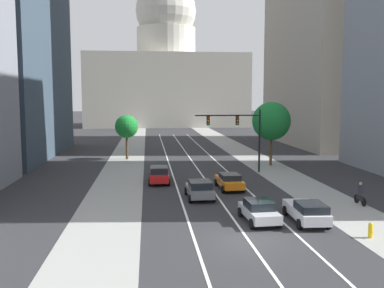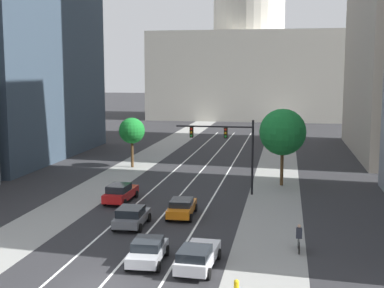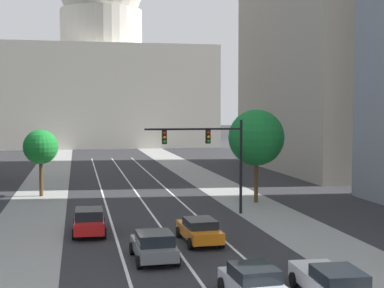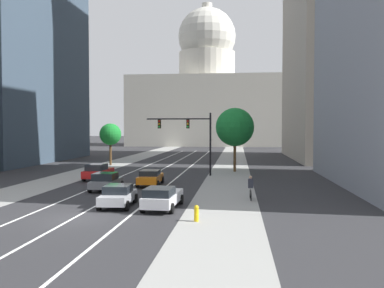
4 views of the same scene
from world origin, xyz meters
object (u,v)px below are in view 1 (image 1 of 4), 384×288
(car_orange, at_px, (229,181))
(cyclist, at_px, (360,194))
(traffic_signal_mast, at_px, (240,128))
(capitol_building, at_px, (166,73))
(street_tree_near_right, at_px, (271,121))
(car_white, at_px, (307,211))
(fire_hydrant, at_px, (371,230))
(car_red, at_px, (159,174))
(car_gray, at_px, (200,189))
(street_tree_mid_left, at_px, (127,127))
(car_silver, at_px, (259,211))

(car_orange, xyz_separation_m, cyclist, (8.66, -6.48, 0.12))
(car_orange, xyz_separation_m, traffic_signal_mast, (2.67, 8.20, 4.01))
(capitol_building, height_order, street_tree_near_right, capitol_building)
(car_white, height_order, fire_hydrant, car_white)
(car_red, bearing_deg, car_gray, -154.72)
(car_orange, xyz_separation_m, fire_hydrant, (5.50, -13.78, -0.27))
(traffic_signal_mast, bearing_deg, car_white, -88.97)
(street_tree_mid_left, bearing_deg, car_gray, -73.49)
(car_silver, height_order, fire_hydrant, car_silver)
(car_silver, bearing_deg, car_orange, -2.70)
(car_gray, bearing_deg, fire_hydrant, -142.32)
(cyclist, relative_size, street_tree_near_right, 0.23)
(car_white, bearing_deg, traffic_signal_mast, 3.70)
(fire_hydrant, bearing_deg, car_gray, 129.02)
(capitol_building, xyz_separation_m, cyclist, (10.17, -94.56, -14.19))
(cyclist, bearing_deg, capitol_building, 4.57)
(car_silver, distance_m, street_tree_near_right, 24.26)
(capitol_building, distance_m, car_white, 99.70)
(capitol_building, xyz_separation_m, street_tree_mid_left, (-8.26, -68.56, -10.80))
(cyclist, bearing_deg, traffic_signal_mast, 20.67)
(car_orange, relative_size, car_silver, 1.09)
(car_silver, relative_size, car_white, 0.86)
(capitol_building, bearing_deg, street_tree_mid_left, -96.87)
(car_silver, bearing_deg, car_white, -101.34)
(car_silver, distance_m, cyclist, 9.37)
(fire_hydrant, bearing_deg, car_orange, 111.76)
(car_orange, bearing_deg, car_silver, 177.78)
(car_gray, distance_m, street_tree_mid_left, 24.02)
(traffic_signal_mast, bearing_deg, cyclist, -67.76)
(capitol_building, height_order, car_silver, capitol_building)
(capitol_building, relative_size, car_white, 9.37)
(car_orange, distance_m, car_red, 6.98)
(car_silver, xyz_separation_m, fire_hydrant, (5.50, -3.75, -0.28))
(car_white, relative_size, cyclist, 2.76)
(car_gray, xyz_separation_m, car_white, (6.01, -7.22, -0.01))
(car_silver, distance_m, traffic_signal_mast, 18.86)
(street_tree_near_right, bearing_deg, car_orange, -120.36)
(capitol_building, relative_size, fire_hydrant, 48.93)
(car_silver, distance_m, car_white, 3.04)
(car_gray, distance_m, car_red, 7.42)
(car_gray, relative_size, cyclist, 2.35)
(car_red, height_order, street_tree_near_right, street_tree_near_right)
(car_red, distance_m, street_tree_mid_left, 16.79)
(cyclist, xyz_separation_m, street_tree_mid_left, (-18.43, 25.99, 3.39))
(traffic_signal_mast, xyz_separation_m, cyclist, (6.00, -14.67, -3.89))
(traffic_signal_mast, height_order, street_tree_mid_left, traffic_signal_mast)
(car_gray, relative_size, street_tree_near_right, 0.54)
(capitol_building, distance_m, traffic_signal_mast, 80.65)
(car_gray, relative_size, car_silver, 0.99)
(car_orange, distance_m, car_white, 10.91)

